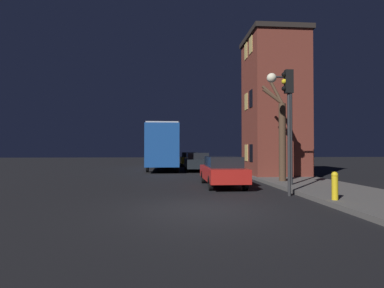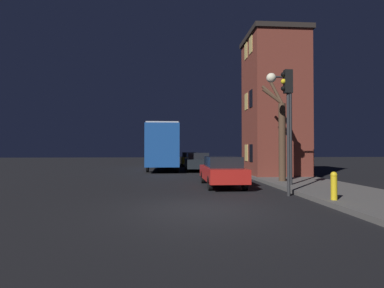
% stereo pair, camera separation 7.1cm
% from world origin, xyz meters
% --- Properties ---
extents(ground_plane, '(120.00, 120.00, 0.00)m').
position_xyz_m(ground_plane, '(0.00, 0.00, 0.00)').
color(ground_plane, black).
extents(brick_building, '(3.66, 4.10, 9.17)m').
position_xyz_m(brick_building, '(5.89, 10.20, 4.77)').
color(brick_building, brown).
rests_on(brick_building, sidewalk).
extents(streetlamp, '(1.19, 0.45, 5.15)m').
position_xyz_m(streetlamp, '(4.21, 4.52, 3.88)').
color(streetlamp, '#28282B').
rests_on(streetlamp, sidewalk).
extents(traffic_light, '(0.43, 0.24, 4.86)m').
position_xyz_m(traffic_light, '(3.59, 2.27, 3.46)').
color(traffic_light, '#28282B').
rests_on(traffic_light, ground).
extents(bare_tree, '(1.18, 0.86, 5.51)m').
position_xyz_m(bare_tree, '(4.78, 6.16, 2.59)').
color(bare_tree, '#473323').
rests_on(bare_tree, sidewalk).
extents(bus, '(2.57, 11.00, 3.88)m').
position_xyz_m(bus, '(-1.52, 18.40, 2.29)').
color(bus, '#194793').
rests_on(bus, ground).
extents(car_near_lane, '(1.71, 4.43, 1.44)m').
position_xyz_m(car_near_lane, '(1.58, 5.39, 0.76)').
color(car_near_lane, '#B21E19').
rests_on(car_near_lane, ground).
extents(car_mid_lane, '(1.87, 4.58, 1.52)m').
position_xyz_m(car_mid_lane, '(1.29, 15.68, 0.79)').
color(car_mid_lane, black).
rests_on(car_mid_lane, ground).
extents(car_far_lane, '(1.89, 4.42, 1.49)m').
position_xyz_m(car_far_lane, '(1.16, 23.35, 0.79)').
color(car_far_lane, olive).
rests_on(car_far_lane, ground).
extents(fire_hydrant, '(0.21, 0.21, 0.91)m').
position_xyz_m(fire_hydrant, '(4.33, 0.33, 0.64)').
color(fire_hydrant, gold).
rests_on(fire_hydrant, sidewalk).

